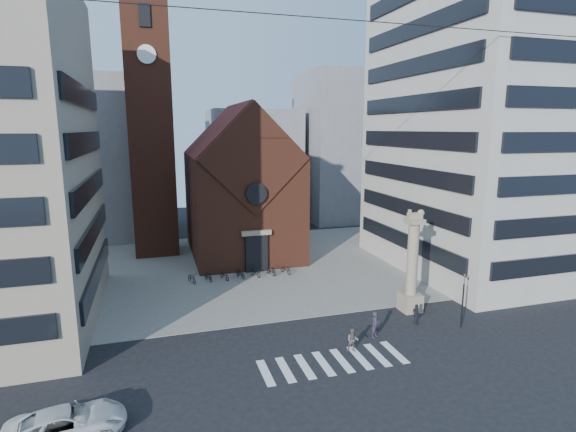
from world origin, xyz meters
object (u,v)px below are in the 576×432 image
object	(u,v)px
pedestrian_0	(375,325)
lion_column	(412,271)
traffic_light	(463,299)
white_car	(67,424)
pedestrian_1	(353,340)
pedestrian_2	(416,314)
scooter_0	(192,278)

from	to	relation	value
pedestrian_0	lion_column	bearing A→B (deg)	5.75
traffic_light	white_car	size ratio (longest dim) A/B	0.76
pedestrian_1	pedestrian_2	distance (m)	7.10
white_car	scooter_0	distance (m)	22.78
pedestrian_2	scooter_0	size ratio (longest dim) A/B	0.92
pedestrian_1	scooter_0	xyz separation A→B (m)	(-9.33, 17.39, -0.31)
traffic_light	pedestrian_1	xyz separation A→B (m)	(-9.61, -1.05, -1.46)
pedestrian_1	pedestrian_2	world-z (taller)	pedestrian_1
traffic_light	scooter_0	bearing A→B (deg)	139.22
white_car	pedestrian_1	size ratio (longest dim) A/B	3.40
traffic_light	pedestrian_0	xyz separation A→B (m)	(-7.11, 0.44, -1.32)
pedestrian_1	scooter_0	distance (m)	19.74
lion_column	pedestrian_2	world-z (taller)	lion_column
white_car	pedestrian_0	bearing A→B (deg)	-82.45
traffic_light	white_car	distance (m)	27.35
traffic_light	lion_column	bearing A→B (deg)	116.46
lion_column	pedestrian_0	distance (m)	6.71
lion_column	pedestrian_2	size ratio (longest dim) A/B	5.29
traffic_light	pedestrian_0	size ratio (longest dim) A/B	2.21
white_car	pedestrian_0	world-z (taller)	pedestrian_0
traffic_light	white_car	world-z (taller)	traffic_light
traffic_light	scooter_0	xyz separation A→B (m)	(-18.94, 16.34, -1.77)
traffic_light	white_car	xyz separation A→B (m)	(-26.84, -5.03, -1.51)
white_car	pedestrian_0	distance (m)	20.48
white_car	pedestrian_0	xyz separation A→B (m)	(19.73, 5.47, 0.19)
lion_column	traffic_light	size ratio (longest dim) A/B	2.02
pedestrian_0	scooter_0	world-z (taller)	pedestrian_0
pedestrian_2	pedestrian_0	bearing A→B (deg)	107.62
white_car	pedestrian_2	size ratio (longest dim) A/B	3.43
pedestrian_0	pedestrian_1	size ratio (longest dim) A/B	1.18
lion_column	white_car	xyz separation A→B (m)	(-24.85, -9.03, -2.68)
white_car	scooter_0	size ratio (longest dim) A/B	3.16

